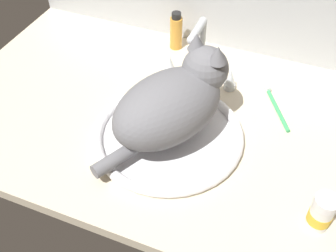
# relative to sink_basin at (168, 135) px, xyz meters

# --- Properties ---
(countertop) EXTENTS (1.21, 0.70, 0.03)m
(countertop) POSITION_rel_sink_basin_xyz_m (-0.01, 0.07, -0.03)
(countertop) COLOR beige
(countertop) RESTS_ON ground
(backsplash_wall) EXTENTS (1.21, 0.02, 0.33)m
(backsplash_wall) POSITION_rel_sink_basin_xyz_m (-0.01, 0.43, 0.13)
(backsplash_wall) COLOR #B2B7BC
(backsplash_wall) RESTS_ON ground
(sink_basin) EXTENTS (0.37, 0.37, 0.02)m
(sink_basin) POSITION_rel_sink_basin_xyz_m (0.00, 0.00, 0.00)
(sink_basin) COLOR white
(sink_basin) RESTS_ON countertop
(faucet) EXTENTS (0.21, 0.12, 0.20)m
(faucet) POSITION_rel_sink_basin_xyz_m (-0.00, 0.23, 0.07)
(faucet) COLOR silver
(faucet) RESTS_ON countertop
(cat) EXTENTS (0.29, 0.36, 0.21)m
(cat) POSITION_rel_sink_basin_xyz_m (0.01, 0.02, 0.10)
(cat) COLOR slate
(cat) RESTS_ON sink_basin
(amber_bottle) EXTENTS (0.04, 0.04, 0.12)m
(amber_bottle) POSITION_rel_sink_basin_xyz_m (-0.12, 0.36, 0.05)
(amber_bottle) COLOR gold
(amber_bottle) RESTS_ON countertop
(pill_bottle) EXTENTS (0.05, 0.05, 0.09)m
(pill_bottle) POSITION_rel_sink_basin_xyz_m (0.37, -0.11, 0.03)
(pill_bottle) COLOR white
(pill_bottle) RESTS_ON countertop
(toothbrush) EXTENTS (0.10, 0.16, 0.02)m
(toothbrush) POSITION_rel_sink_basin_xyz_m (0.22, 0.20, -0.00)
(toothbrush) COLOR #3FB266
(toothbrush) RESTS_ON countertop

